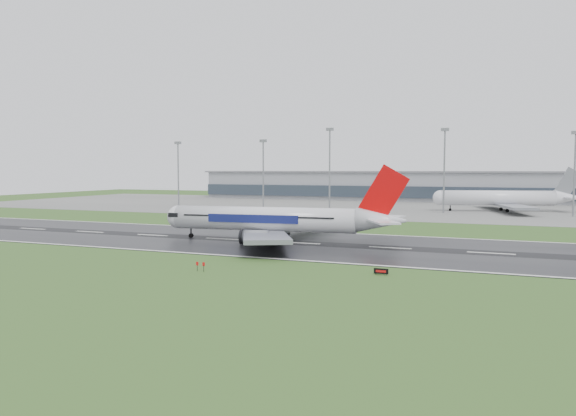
% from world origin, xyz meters
% --- Properties ---
extents(ground, '(520.00, 520.00, 0.00)m').
position_xyz_m(ground, '(0.00, 0.00, 0.00)').
color(ground, '#2C501D').
rests_on(ground, ground).
extents(runway, '(400.00, 45.00, 0.10)m').
position_xyz_m(runway, '(0.00, 0.00, 0.05)').
color(runway, black).
rests_on(runway, ground).
extents(apron, '(400.00, 130.00, 0.08)m').
position_xyz_m(apron, '(0.00, 125.00, 0.04)').
color(apron, slate).
rests_on(apron, ground).
extents(terminal, '(240.00, 36.00, 15.00)m').
position_xyz_m(terminal, '(0.00, 185.00, 7.50)').
color(terminal, gray).
rests_on(terminal, ground).
extents(main_airliner, '(62.68, 60.27, 16.87)m').
position_xyz_m(main_airliner, '(-5.90, 1.97, 8.54)').
color(main_airliner, silver).
rests_on(main_airliner, runway).
extents(parked_airliner, '(69.80, 67.02, 16.88)m').
position_xyz_m(parked_airliner, '(42.32, 116.87, 8.52)').
color(parked_airliner, silver).
rests_on(parked_airliner, apron).
extents(runway_sign, '(2.26, 0.97, 1.04)m').
position_xyz_m(runway_sign, '(24.26, -29.46, 0.52)').
color(runway_sign, black).
rests_on(runway_sign, ground).
extents(floodmast_0, '(0.64, 0.64, 28.28)m').
position_xyz_m(floodmast_0, '(-97.30, 100.00, 14.14)').
color(floodmast_0, gray).
rests_on(floodmast_0, ground).
extents(floodmast_1, '(0.64, 0.64, 28.34)m').
position_xyz_m(floodmast_1, '(-54.32, 100.00, 14.17)').
color(floodmast_1, gray).
rests_on(floodmast_1, ground).
extents(floodmast_2, '(0.64, 0.64, 32.48)m').
position_xyz_m(floodmast_2, '(-24.37, 100.00, 16.24)').
color(floodmast_2, gray).
rests_on(floodmast_2, ground).
extents(floodmast_3, '(0.64, 0.64, 31.14)m').
position_xyz_m(floodmast_3, '(21.16, 100.00, 15.57)').
color(floodmast_3, gray).
rests_on(floodmast_3, ground).
extents(floodmast_4, '(0.64, 0.64, 28.89)m').
position_xyz_m(floodmast_4, '(65.29, 100.00, 14.45)').
color(floodmast_4, gray).
rests_on(floodmast_4, ground).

